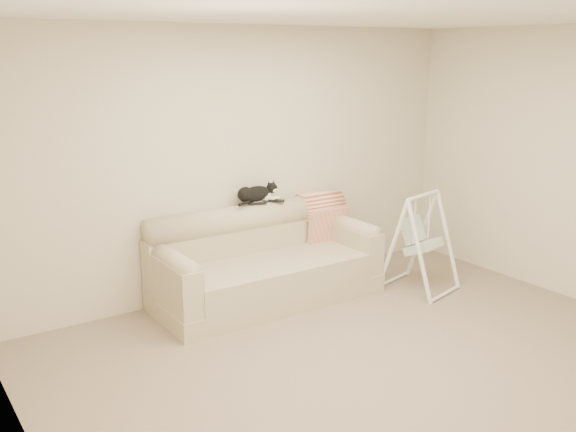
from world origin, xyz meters
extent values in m
plane|color=#776453|center=(0.00, 0.00, 0.00)|extent=(5.00, 5.00, 0.00)
cube|color=beige|center=(0.00, 2.00, 1.30)|extent=(5.00, 0.04, 2.60)
cube|color=beige|center=(-2.50, 0.00, 1.30)|extent=(0.04, 4.00, 2.60)
cube|color=white|center=(0.00, 0.00, 2.59)|extent=(5.00, 4.00, 0.02)
cube|color=#C0AF91|center=(-0.02, 1.53, 0.09)|extent=(2.20, 0.90, 0.18)
cube|color=#C0AF91|center=(-0.02, 1.42, 0.30)|extent=(1.80, 0.68, 0.24)
cube|color=#C0AF91|center=(-0.02, 1.87, 0.43)|extent=(2.20, 0.22, 0.50)
cylinder|color=#C0AF91|center=(-0.02, 1.87, 0.76)|extent=(2.16, 0.28, 0.28)
cube|color=#C0AF91|center=(-1.01, 1.53, 0.39)|extent=(0.20, 0.88, 0.42)
cylinder|color=#C0AF91|center=(-1.01, 1.53, 0.60)|extent=(0.18, 0.84, 0.18)
cube|color=#C0AF91|center=(0.97, 1.53, 0.39)|extent=(0.20, 0.88, 0.42)
cylinder|color=#C0AF91|center=(0.97, 1.53, 0.60)|extent=(0.18, 0.84, 0.18)
cube|color=black|center=(0.05, 1.83, 0.91)|extent=(0.19, 0.08, 0.02)
cube|color=gray|center=(0.05, 1.83, 0.92)|extent=(0.11, 0.05, 0.01)
cube|color=black|center=(0.25, 1.81, 0.91)|extent=(0.16, 0.15, 0.02)
ellipsoid|color=black|center=(0.05, 1.87, 0.99)|extent=(0.37, 0.20, 0.15)
ellipsoid|color=black|center=(-0.07, 1.86, 1.00)|extent=(0.18, 0.17, 0.15)
ellipsoid|color=white|center=(0.15, 1.85, 0.96)|extent=(0.15, 0.11, 0.10)
ellipsoid|color=black|center=(0.23, 1.85, 1.03)|extent=(0.12, 0.13, 0.10)
ellipsoid|color=white|center=(0.24, 1.81, 1.02)|extent=(0.06, 0.05, 0.04)
sphere|color=#BF7272|center=(0.24, 1.79, 1.02)|extent=(0.01, 0.01, 0.01)
cone|color=black|center=(0.20, 1.86, 1.08)|extent=(0.06, 0.06, 0.05)
cone|color=black|center=(0.26, 1.86, 1.08)|extent=(0.05, 0.06, 0.05)
sphere|color=#B17528|center=(0.21, 1.81, 1.04)|extent=(0.02, 0.02, 0.02)
sphere|color=#B17528|center=(0.25, 1.81, 1.04)|extent=(0.02, 0.02, 0.02)
ellipsoid|color=white|center=(0.21, 1.82, 0.94)|extent=(0.07, 0.09, 0.03)
ellipsoid|color=white|center=(0.26, 1.83, 0.94)|extent=(0.07, 0.09, 0.03)
cylinder|color=black|center=(-0.11, 1.79, 0.94)|extent=(0.19, 0.11, 0.03)
cylinder|color=#B83820|center=(0.83, 1.87, 0.76)|extent=(0.48, 0.33, 0.33)
cube|color=#B83820|center=(0.83, 1.70, 0.56)|extent=(0.48, 0.09, 0.42)
cylinder|color=white|center=(1.19, 0.74, 0.49)|extent=(0.13, 0.34, 0.99)
cylinder|color=white|center=(1.12, 1.03, 0.49)|extent=(0.13, 0.34, 0.99)
cylinder|color=white|center=(1.74, 0.87, 0.49)|extent=(0.13, 0.34, 0.99)
cylinder|color=white|center=(1.66, 1.17, 0.49)|extent=(0.13, 0.34, 0.99)
cylinder|color=white|center=(1.43, 0.95, 0.97)|extent=(0.56, 0.18, 0.04)
cylinder|color=white|center=(1.50, 0.66, 0.02)|extent=(0.55, 0.17, 0.03)
cylinder|color=white|center=(1.35, 1.24, 0.02)|extent=(0.55, 0.17, 0.03)
cube|color=white|center=(1.43, 0.92, 0.45)|extent=(0.39, 0.36, 0.19)
cube|color=white|center=(1.40, 1.05, 0.61)|extent=(0.35, 0.22, 0.26)
cylinder|color=white|center=(1.29, 0.92, 0.74)|extent=(0.02, 0.02, 0.46)
cylinder|color=white|center=(1.56, 0.99, 0.74)|extent=(0.02, 0.02, 0.46)
camera|label=1|loc=(-3.12, -3.42, 2.36)|focal=40.00mm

